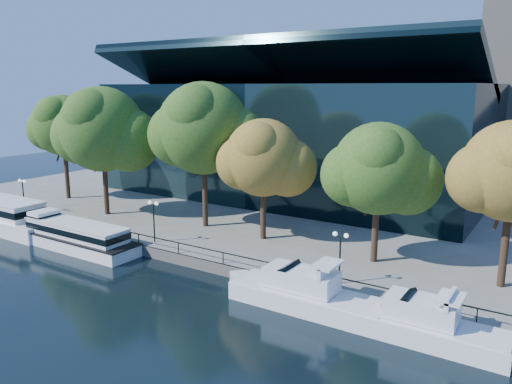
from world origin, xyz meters
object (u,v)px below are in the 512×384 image
Objects in this scene: tree_4 at (380,171)px; lamp_2 at (340,246)px; lamp_1 at (153,212)px; cruiser_far at (421,323)px; tree_0 at (63,127)px; tree_2 at (205,130)px; lamp_0 at (23,188)px; tree_1 at (103,131)px; tree_3 at (264,160)px; large_vessel at (4,216)px; cruiser_near at (302,292)px; tour_boat at (71,234)px.

tree_4 is 7.86m from lamp_2.
lamp_1 is at bearing -162.93° from tree_4.
cruiser_far is 51.72m from tree_0.
lamp_0 is at bearing -162.21° from tree_2.
tree_1 is at bearing -177.71° from tree_4.
tree_0 is (-49.56, 11.43, 9.43)m from cruiser_far.
tree_0 is at bearing 106.02° from lamp_0.
tree_3 is at bearing 177.72° from tree_4.
lamp_0 is 1.00× the size of lamp_1.
large_vessel is at bearing -160.35° from tree_3.
large_vessel is 1.50× the size of cruiser_far.
tree_0 is at bearing 164.68° from cruiser_near.
tree_3 reaches higher than lamp_2.
tree_2 reaches higher than tree_4.
tree_0 is at bearing 177.65° from tree_4.
tree_4 is at bearing 17.07° from lamp_1.
large_vessel is 1.07× the size of tree_2.
tree_3 is (-9.34, 9.92, 7.71)m from cruiser_near.
cruiser_near reaches higher than large_vessel.
lamp_2 reaches higher than tour_boat.
lamp_0 and lamp_2 have the same top height.
tree_4 reaches higher than lamp_1.
tour_boat is 20.63m from tree_3.
tree_3 is 2.92× the size of lamp_0.
cruiser_far is (45.81, -0.14, -0.43)m from large_vessel.
tree_1 is at bearing 158.34° from lamp_1.
tour_boat is 21.14m from tree_0.
cruiser_near is 22.25m from tree_2.
tree_4 reaches higher than cruiser_near.
tour_boat is 25.74m from cruiser_near.
lamp_1 is at bearing 180.00° from lamp_2.
lamp_0 is (-40.90, -6.10, -4.91)m from tree_4.
tree_0 is (-3.75, 11.29, 8.99)m from large_vessel.
tour_boat is 1.10× the size of tree_2.
tour_boat is at bearing -156.65° from lamp_1.
tree_4 is at bearing 123.54° from cruiser_far.
cruiser_far is 21.94m from tree_3.
tour_boat is at bearing -148.59° from tree_3.
cruiser_near is 39.02m from lamp_0.
tree_3 is (16.39, 10.01, 7.52)m from tour_boat.
cruiser_near is 15.66m from tree_3.
lamp_0 is (-1.49, 3.42, 2.42)m from large_vessel.
tree_2 is at bearing 27.12° from large_vessel.
lamp_0 reaches higher than tour_boat.
cruiser_far is at bearing -0.17° from large_vessel.
tour_boat is at bearing -0.19° from large_vessel.
large_vessel is 41.20m from tree_4.
tree_3 is at bearing -3.50° from tree_2.
tour_boat is 4.17× the size of lamp_0.
tree_4 is (43.16, -1.77, -1.67)m from tree_0.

